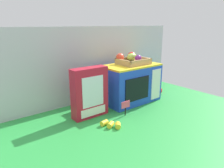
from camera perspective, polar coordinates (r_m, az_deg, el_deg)
The scene contains 8 objects.
ground_plane at distance 1.55m, azimuth 0.02°, elevation -6.28°, with size 1.70×1.70×0.00m, color green.
display_back_panel at distance 1.65m, azimuth -5.11°, elevation 5.41°, with size 1.61×0.03×0.57m, color #B7BABF.
toy_microwave at distance 1.63m, azimuth 5.09°, elevation 0.23°, with size 0.44×0.25×0.29m.
food_groups_crate at distance 1.63m, azimuth 5.33°, elevation 6.56°, with size 0.22×0.19×0.08m.
cookie_set_box at distance 1.36m, azimuth -6.05°, elevation -2.34°, with size 0.24×0.08×0.33m.
price_sign at distance 1.40m, azimuth 3.70°, elevation -5.97°, with size 0.07×0.01×0.10m.
loose_toy_banana at distance 1.27m, azimuth -0.29°, elevation -10.83°, with size 0.10×0.12×0.03m.
loose_toy_apple at distance 1.86m, azimuth 12.38°, elevation -1.71°, with size 0.07×0.07×0.07m, color red.
Camera 1 is at (-0.89, -1.12, 0.59)m, focal length 33.81 mm.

